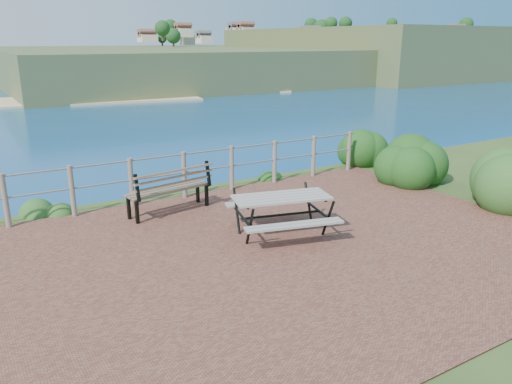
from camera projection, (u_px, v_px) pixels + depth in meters
ground at (269, 252)px, 8.02m from camera, size 10.00×7.00×0.12m
safety_railing at (184, 172)px, 10.59m from camera, size 9.40×0.10×1.00m
distant_bay at (339, 50)px, 259.94m from camera, size 290.00×232.36×24.00m
picnic_table at (281, 211)px, 8.59m from camera, size 1.76×1.39×0.69m
park_bench at (168, 182)px, 9.65m from camera, size 1.74×0.71×0.96m
shrub_right_front at (416, 184)px, 11.80m from camera, size 1.31×1.31×1.86m
shrub_right_back at (504, 204)px, 10.39m from camera, size 1.39×1.39×1.97m
shrub_right_edge at (356, 165)px, 13.56m from camera, size 1.24×1.24×1.77m
shrub_lip_west at (49, 214)px, 9.76m from camera, size 0.74×0.74×0.47m
shrub_lip_east at (272, 178)px, 12.36m from camera, size 0.66×0.66×0.36m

